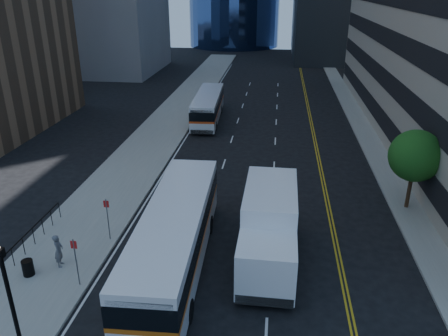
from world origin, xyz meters
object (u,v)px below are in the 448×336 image
Objects in this scene: street_tree at (415,156)px; bus_front at (175,236)px; lamp_post at (9,294)px; pedestrian at (59,251)px; box_truck at (269,228)px; bus_rear at (208,106)px; trash_can at (28,268)px.

street_tree is 15.46m from bus_front.
lamp_post is 2.59× the size of pedestrian.
box_truck is 10.59m from pedestrian.
lamp_post is 0.42× the size of bus_rear.
bus_front is at bearing -96.74° from pedestrian.
bus_rear is at bearing -22.40° from pedestrian.
lamp_post is at bearing -141.59° from box_truck.
trash_can is (-11.56, -2.88, -1.39)m from box_truck.
box_truck is at bearing 14.00° from trash_can.
street_tree is 11.05m from box_truck.
bus_front is 1.66× the size of box_truck.
lamp_post is 5.36m from trash_can.
pedestrian is at bearing 37.67° from trash_can.
pedestrian is (-10.37, -1.96, -0.92)m from box_truck.
box_truck is 9.49× the size of trash_can.
bus_front is at bearing -149.32° from street_tree.
box_truck is (6.99, -24.40, 0.42)m from bus_rear.
box_truck is (-8.61, -6.72, -1.69)m from street_tree.
pedestrian is (-3.38, -26.36, -0.50)m from bus_rear.
bus_rear is at bearing 131.42° from street_tree.
street_tree is at bearing 28.88° from bus_front.
bus_front is 7.28× the size of pedestrian.
bus_front reaches higher than bus_rear.
street_tree is at bearing -80.52° from pedestrian.
bus_front reaches higher than trash_can.
box_truck is at bearing 11.84° from bus_front.
lamp_post reaches higher than pedestrian.
street_tree is 23.67m from bus_rear.
trash_can is at bearing 112.57° from pedestrian.
pedestrian is at bearing -155.42° from street_tree.
pedestrian is at bearing 100.42° from lamp_post.
bus_front is at bearing -87.33° from bus_rear.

